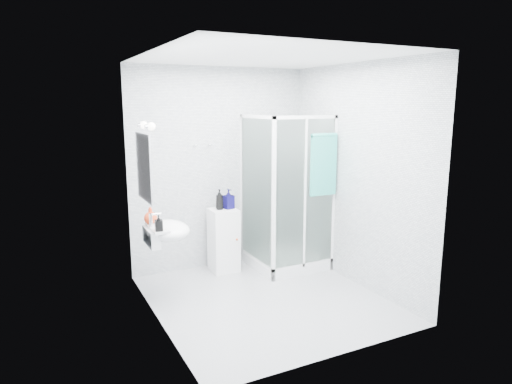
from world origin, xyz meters
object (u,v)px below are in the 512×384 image
storage_cabinet (224,240)px  wall_basin (166,231)px  soap_dispenser_black (159,223)px  shampoo_bottle_b (229,199)px  shower_enclosure (284,235)px  soap_dispenser_orange (150,215)px  hand_towel (324,163)px  shampoo_bottle_a (219,199)px

storage_cabinet → wall_basin: bearing=-146.0°
storage_cabinet → soap_dispenser_black: 1.40m
wall_basin → shampoo_bottle_b: bearing=30.8°
shower_enclosure → soap_dispenser_orange: bearing=-174.1°
shower_enclosure → shampoo_bottle_b: bearing=157.2°
shower_enclosure → soap_dispenser_orange: size_ratio=10.97×
shampoo_bottle_b → soap_dispenser_orange: size_ratio=1.40×
storage_cabinet → hand_towel: hand_towel is taller
shampoo_bottle_b → soap_dispenser_orange: shampoo_bottle_b is taller
shower_enclosure → storage_cabinet: size_ratio=2.45×
wall_basin → shampoo_bottle_a: shampoo_bottle_a is taller
hand_towel → soap_dispenser_black: bearing=-177.1°
storage_cabinet → soap_dispenser_black: size_ratio=4.88×
wall_basin → shampoo_bottle_a: (0.87, 0.60, 0.15)m
hand_towel → soap_dispenser_orange: bearing=174.1°
soap_dispenser_orange → storage_cabinet: bearing=23.8°
soap_dispenser_black → shampoo_bottle_a: bearing=38.6°
shower_enclosure → shampoo_bottle_a: bearing=160.0°
hand_towel → shower_enclosure: bearing=127.9°
wall_basin → hand_towel: size_ratio=0.74×
shampoo_bottle_a → soap_dispenser_black: 1.27m
wall_basin → storage_cabinet: size_ratio=0.69×
wall_basin → soap_dispenser_orange: size_ratio=3.07×
hand_towel → soap_dispenser_black: size_ratio=4.55×
hand_towel → shampoo_bottle_b: bearing=145.1°
shampoo_bottle_b → soap_dispenser_black: size_ratio=1.52×
hand_towel → shampoo_bottle_b: hand_towel is taller
storage_cabinet → shampoo_bottle_a: size_ratio=3.13×
wall_basin → hand_towel: (1.97, -0.09, 0.63)m
soap_dispenser_orange → shower_enclosure: bearing=5.9°
shampoo_bottle_a → shampoo_bottle_b: 0.12m
shower_enclosure → hand_towel: size_ratio=2.63×
shower_enclosure → storage_cabinet: (-0.74, 0.27, -0.04)m
shower_enclosure → wall_basin: 1.72m
shampoo_bottle_b → soap_dispenser_orange: 1.21m
shower_enclosure → soap_dispenser_black: shower_enclosure is taller
shower_enclosure → hand_towel: (0.31, -0.40, 0.98)m
wall_basin → shampoo_bottle_a: bearing=34.6°
soap_dispenser_black → soap_dispenser_orange: bearing=90.8°
wall_basin → soap_dispenser_orange: (-0.12, 0.13, 0.16)m
shower_enclosure → storage_cabinet: shower_enclosure is taller
shampoo_bottle_a → soap_dispenser_orange: bearing=-154.7°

